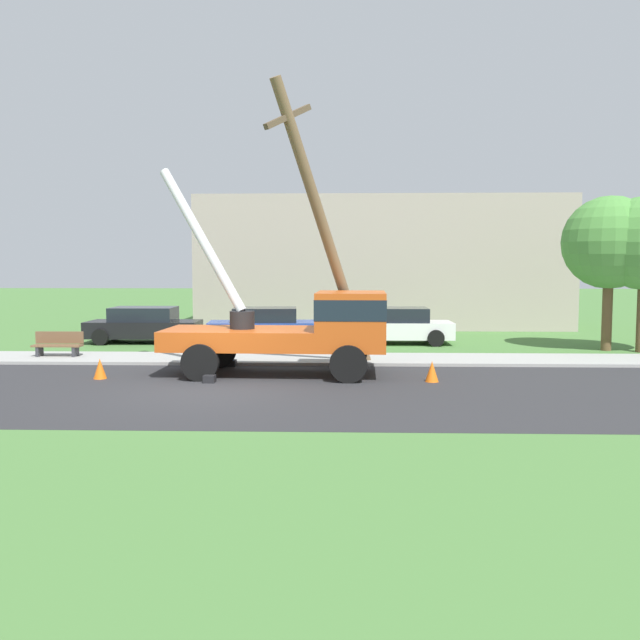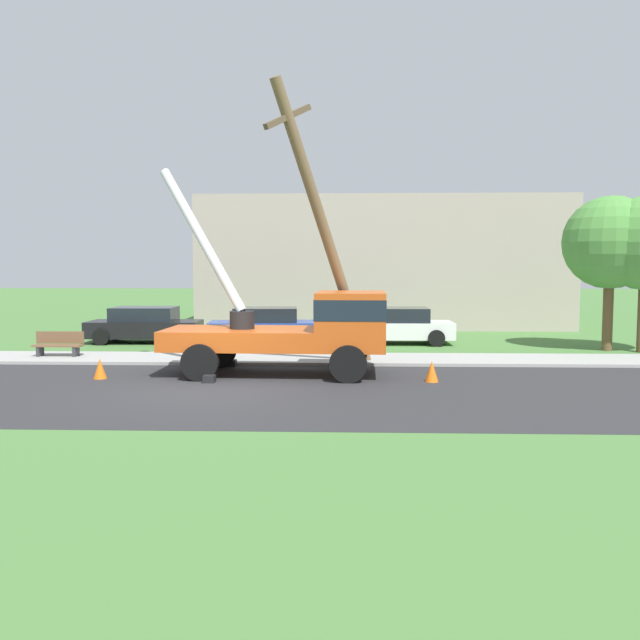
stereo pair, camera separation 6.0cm
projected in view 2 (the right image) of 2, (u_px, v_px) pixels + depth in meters
ground_plane at (266, 338)px, 28.72m from camera, size 120.00×120.00×0.00m
road_asphalt at (210, 390)px, 16.77m from camera, size 80.00×8.19×0.01m
sidewalk_strip at (242, 359)px, 22.09m from camera, size 80.00×2.51×0.10m
utility_truck at (305, 325)px, 19.04m from camera, size 6.76×3.21×5.98m
leaning_utility_pole at (323, 227)px, 19.69m from camera, size 3.12×3.47×8.25m
traffic_cone_ahead at (432, 372)px, 17.96m from camera, size 0.36×0.36×0.56m
traffic_cone_behind at (100, 369)px, 18.47m from camera, size 0.36×0.36×0.56m
parked_sedan_black at (145, 325)px, 26.99m from camera, size 4.43×2.07×1.42m
parked_sedan_blue at (265, 326)px, 26.67m from camera, size 4.53×2.24×1.42m
parked_sedan_white at (396, 326)px, 26.62m from camera, size 4.41×2.04×1.42m
park_bench at (59, 345)px, 22.34m from camera, size 1.60×0.45×0.90m
roadside_tree_far at (610, 243)px, 24.24m from camera, size 3.33×3.33×5.58m
lowrise_building_backdrop at (382, 263)px, 34.39m from camera, size 18.00×6.00×6.40m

